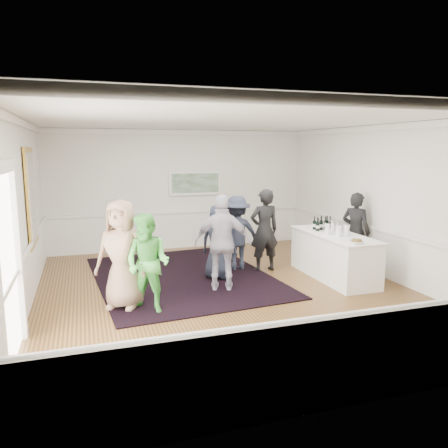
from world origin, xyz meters
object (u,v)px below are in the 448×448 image
object	(u,v)px
guest_tan	(122,254)
guest_dark_b	(264,230)
guest_dark_a	(237,233)
guest_lilac	(223,243)
serving_table	(334,256)
guest_green	(148,263)
ice_bucket	(334,227)
bartender	(356,232)
nut_bowl	(357,242)
guest_navy	(219,242)

from	to	relation	value
guest_tan	guest_dark_b	size ratio (longest dim) A/B	1.02
guest_tan	guest_dark_a	size ratio (longest dim) A/B	1.12
guest_tan	guest_lilac	world-z (taller)	guest_tan
serving_table	guest_green	size ratio (longest dim) A/B	1.41
ice_bucket	guest_green	bearing A→B (deg)	-167.12
bartender	guest_dark_a	size ratio (longest dim) A/B	1.05
guest_lilac	guest_dark_a	xyz separation A→B (m)	(0.74, 1.29, -0.09)
guest_dark_a	nut_bowl	world-z (taller)	guest_dark_a
guest_navy	guest_green	bearing A→B (deg)	78.40
serving_table	guest_navy	distance (m)	2.44
guest_tan	guest_dark_b	xyz separation A→B (m)	(3.21, 1.41, -0.02)
guest_green	guest_navy	size ratio (longest dim) A/B	1.05
serving_table	ice_bucket	xyz separation A→B (m)	(0.08, 0.16, 0.58)
bartender	guest_tan	size ratio (longest dim) A/B	0.94
guest_dark_a	ice_bucket	xyz separation A→B (m)	(1.81, -1.07, 0.23)
guest_green	guest_dark_b	distance (m)	3.32
serving_table	guest_tan	xyz separation A→B (m)	(-4.39, -0.45, 0.46)
guest_dark_b	guest_lilac	bearing A→B (deg)	37.74
bartender	guest_green	size ratio (longest dim) A/B	1.06
bartender	guest_lilac	size ratio (longest dim) A/B	0.95
guest_green	serving_table	bearing A→B (deg)	48.86
guest_green	guest_dark_b	xyz separation A→B (m)	(2.82, 1.74, 0.09)
guest_dark_a	guest_tan	bearing A→B (deg)	29.69
nut_bowl	guest_lilac	bearing A→B (deg)	159.07
guest_tan	guest_dark_b	distance (m)	3.51
guest_green	nut_bowl	size ratio (longest dim) A/B	6.28
guest_dark_b	nut_bowl	xyz separation A→B (m)	(1.05, -1.93, 0.07)
serving_table	bartender	distance (m)	0.94
guest_lilac	guest_dark_b	size ratio (longest dim) A/B	1.01
serving_table	nut_bowl	xyz separation A→B (m)	(-0.13, -0.96, 0.51)
bartender	ice_bucket	distance (m)	0.74
guest_green	guest_lilac	size ratio (longest dim) A/B	0.90
serving_table	nut_bowl	world-z (taller)	nut_bowl
guest_dark_b	guest_navy	distance (m)	1.19
guest_dark_b	guest_green	bearing A→B (deg)	30.81
guest_tan	guest_navy	size ratio (longest dim) A/B	1.18
guest_dark_b	guest_dark_a	bearing A→B (deg)	-25.73
guest_dark_a	guest_dark_b	size ratio (longest dim) A/B	0.91
guest_lilac	ice_bucket	distance (m)	2.56
guest_tan	guest_dark_a	world-z (taller)	guest_tan
guest_lilac	guest_dark_b	distance (m)	1.66
nut_bowl	guest_tan	bearing A→B (deg)	173.04
guest_green	guest_dark_b	world-z (taller)	guest_dark_b
serving_table	guest_tan	size ratio (longest dim) A/B	1.25
guest_dark_b	ice_bucket	world-z (taller)	guest_dark_b
guest_tan	nut_bowl	distance (m)	4.29
serving_table	guest_green	world-z (taller)	guest_green
serving_table	ice_bucket	world-z (taller)	ice_bucket
guest_dark_b	ice_bucket	bearing A→B (deg)	146.24
nut_bowl	bartender	bearing A→B (deg)	56.03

